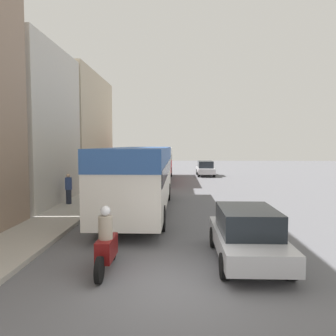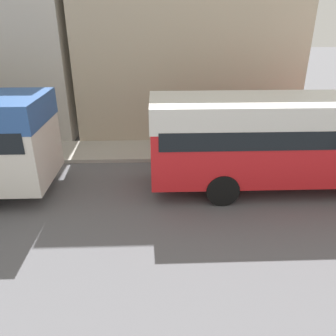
{
  "view_description": "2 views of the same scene",
  "coord_description": "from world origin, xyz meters",
  "px_view_note": "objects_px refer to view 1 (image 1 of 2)",
  "views": [
    {
      "loc": [
        0.16,
        -7.51,
        3.29
      ],
      "look_at": [
        -0.68,
        17.03,
        1.54
      ],
      "focal_mm": 35.0,
      "sensor_mm": 36.0,
      "label": 1
    },
    {
      "loc": [
        7.87,
        17.14,
        5.18
      ],
      "look_at": [
        -0.47,
        17.46,
        1.36
      ],
      "focal_mm": 35.0,
      "sensor_mm": 36.0,
      "label": 2
    }
  ],
  "objects_px": {
    "pedestrian_walking_away": "(125,165)",
    "bus_lead": "(141,170)",
    "car_far_curb": "(247,234)",
    "motorcycle_behind_lead": "(106,245)",
    "car_crossing": "(205,168)",
    "pedestrian_near_curb": "(69,188)",
    "bus_following": "(157,159)"
  },
  "relations": [
    {
      "from": "pedestrian_walking_away",
      "to": "bus_lead",
      "type": "bearing_deg",
      "value": -78.42
    },
    {
      "from": "car_far_curb",
      "to": "pedestrian_walking_away",
      "type": "bearing_deg",
      "value": -73.57
    },
    {
      "from": "bus_lead",
      "to": "motorcycle_behind_lead",
      "type": "height_order",
      "value": "bus_lead"
    },
    {
      "from": "bus_lead",
      "to": "car_crossing",
      "type": "height_order",
      "value": "bus_lead"
    },
    {
      "from": "motorcycle_behind_lead",
      "to": "car_crossing",
      "type": "relative_size",
      "value": 0.5
    },
    {
      "from": "motorcycle_behind_lead",
      "to": "car_far_curb",
      "type": "relative_size",
      "value": 0.55
    },
    {
      "from": "pedestrian_near_curb",
      "to": "pedestrian_walking_away",
      "type": "xyz_separation_m",
      "value": [
        -0.11,
        18.85,
        0.03
      ]
    },
    {
      "from": "bus_lead",
      "to": "car_crossing",
      "type": "distance_m",
      "value": 19.5
    },
    {
      "from": "car_crossing",
      "to": "pedestrian_near_curb",
      "type": "height_order",
      "value": "pedestrian_near_curb"
    },
    {
      "from": "bus_lead",
      "to": "car_far_curb",
      "type": "height_order",
      "value": "bus_lead"
    },
    {
      "from": "car_far_curb",
      "to": "pedestrian_near_curb",
      "type": "relative_size",
      "value": 2.51
    },
    {
      "from": "car_far_curb",
      "to": "bus_lead",
      "type": "bearing_deg",
      "value": -60.28
    },
    {
      "from": "car_crossing",
      "to": "pedestrian_walking_away",
      "type": "height_order",
      "value": "pedestrian_walking_away"
    },
    {
      "from": "bus_following",
      "to": "pedestrian_walking_away",
      "type": "bearing_deg",
      "value": 124.26
    },
    {
      "from": "motorcycle_behind_lead",
      "to": "car_far_curb",
      "type": "bearing_deg",
      "value": 12.71
    },
    {
      "from": "motorcycle_behind_lead",
      "to": "pedestrian_walking_away",
      "type": "height_order",
      "value": "pedestrian_walking_away"
    },
    {
      "from": "car_crossing",
      "to": "pedestrian_walking_away",
      "type": "bearing_deg",
      "value": 171.55
    },
    {
      "from": "motorcycle_behind_lead",
      "to": "car_far_curb",
      "type": "height_order",
      "value": "motorcycle_behind_lead"
    },
    {
      "from": "bus_following",
      "to": "car_crossing",
      "type": "relative_size",
      "value": 2.52
    },
    {
      "from": "motorcycle_behind_lead",
      "to": "pedestrian_near_curb",
      "type": "height_order",
      "value": "pedestrian_near_curb"
    },
    {
      "from": "bus_lead",
      "to": "car_far_curb",
      "type": "xyz_separation_m",
      "value": [
        3.77,
        -6.59,
        -1.26
      ]
    },
    {
      "from": "car_far_curb",
      "to": "pedestrian_near_curb",
      "type": "xyz_separation_m",
      "value": [
        -7.8,
        7.95,
        0.19
      ]
    },
    {
      "from": "bus_lead",
      "to": "car_far_curb",
      "type": "distance_m",
      "value": 7.7
    },
    {
      "from": "car_far_curb",
      "to": "pedestrian_near_curb",
      "type": "bearing_deg",
      "value": -45.55
    },
    {
      "from": "bus_lead",
      "to": "pedestrian_walking_away",
      "type": "bearing_deg",
      "value": 101.58
    },
    {
      "from": "car_crossing",
      "to": "pedestrian_walking_away",
      "type": "relative_size",
      "value": 2.66
    },
    {
      "from": "car_crossing",
      "to": "car_far_curb",
      "type": "relative_size",
      "value": 1.1
    },
    {
      "from": "pedestrian_near_curb",
      "to": "bus_following",
      "type": "bearing_deg",
      "value": 73.43
    },
    {
      "from": "bus_lead",
      "to": "car_crossing",
      "type": "xyz_separation_m",
      "value": [
        4.62,
        18.9,
        -1.24
      ]
    },
    {
      "from": "bus_following",
      "to": "car_crossing",
      "type": "distance_m",
      "value": 6.69
    },
    {
      "from": "car_crossing",
      "to": "pedestrian_near_curb",
      "type": "distance_m",
      "value": 19.57
    },
    {
      "from": "motorcycle_behind_lead",
      "to": "car_far_curb",
      "type": "distance_m",
      "value": 3.9
    }
  ]
}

